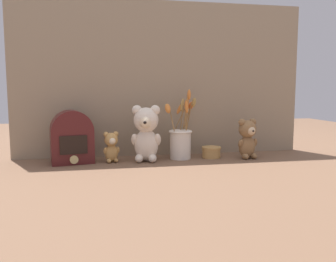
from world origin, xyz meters
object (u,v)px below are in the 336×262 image
object	(u,v)px
teddy_bear_small	(111,146)
flower_vase	(181,139)
teddy_bear_large	(146,132)
teddy_bear_medium	(248,138)
vintage_radio	(72,138)
decorative_tin_tall	(211,152)

from	to	relation	value
teddy_bear_small	flower_vase	distance (m)	0.33
teddy_bear_large	teddy_bear_medium	distance (m)	0.48
teddy_bear_large	teddy_bear_medium	size ratio (longest dim) A/B	1.35
teddy_bear_medium	vintage_radio	size ratio (longest dim) A/B	0.80
decorative_tin_tall	teddy_bear_large	bearing A→B (deg)	-175.91
teddy_bear_small	flower_vase	xyz separation A→B (m)	(0.33, 0.02, 0.02)
teddy_bear_large	teddy_bear_medium	bearing A→B (deg)	-3.05
teddy_bear_medium	decorative_tin_tall	world-z (taller)	teddy_bear_medium
vintage_radio	decorative_tin_tall	size ratio (longest dim) A/B	2.58
teddy_bear_large	teddy_bear_small	world-z (taller)	teddy_bear_large
vintage_radio	teddy_bear_large	bearing A→B (deg)	-3.81
teddy_bear_small	decorative_tin_tall	xyz separation A→B (m)	(0.48, 0.01, -0.05)
flower_vase	decorative_tin_tall	distance (m)	0.16
teddy_bear_small	decorative_tin_tall	size ratio (longest dim) A/B	1.52
teddy_bear_medium	vintage_radio	bearing A→B (deg)	176.64
teddy_bear_large	flower_vase	size ratio (longest dim) A/B	0.78
teddy_bear_large	flower_vase	xyz separation A→B (m)	(0.17, 0.03, -0.04)
teddy_bear_large	decorative_tin_tall	size ratio (longest dim) A/B	2.80
flower_vase	decorative_tin_tall	world-z (taller)	flower_vase
teddy_bear_small	teddy_bear_medium	bearing A→B (deg)	-3.09
teddy_bear_small	decorative_tin_tall	bearing A→B (deg)	1.68
flower_vase	decorative_tin_tall	xyz separation A→B (m)	(0.15, -0.01, -0.06)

